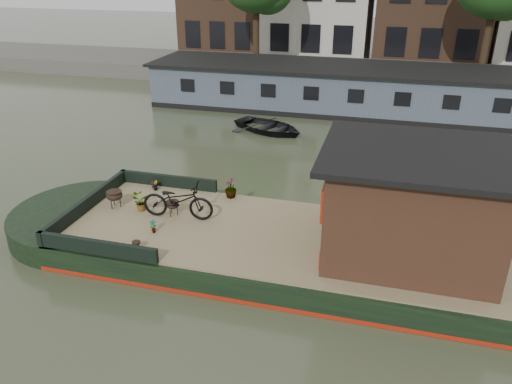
% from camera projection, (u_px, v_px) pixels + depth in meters
% --- Properties ---
extents(ground, '(120.00, 120.00, 0.00)m').
position_uv_depth(ground, '(308.00, 262.00, 12.08)').
color(ground, '#303823').
rests_on(ground, ground).
extents(houseboat_hull, '(14.01, 4.02, 0.60)m').
position_uv_depth(houseboat_hull, '(255.00, 245.00, 12.28)').
color(houseboat_hull, black).
rests_on(houseboat_hull, ground).
extents(houseboat_deck, '(11.80, 3.80, 0.05)m').
position_uv_depth(houseboat_deck, '(309.00, 240.00, 11.81)').
color(houseboat_deck, '#847651').
rests_on(houseboat_deck, houseboat_hull).
extents(bow_bulwark, '(3.00, 4.00, 0.35)m').
position_uv_depth(bow_bulwark, '(117.00, 207.00, 12.94)').
color(bow_bulwark, black).
rests_on(bow_bulwark, houseboat_deck).
extents(cabin, '(4.00, 3.50, 2.42)m').
position_uv_depth(cabin, '(412.00, 203.00, 10.76)').
color(cabin, '#311C13').
rests_on(cabin, houseboat_deck).
extents(bicycle, '(1.88, 0.77, 0.97)m').
position_uv_depth(bicycle, '(178.00, 200.00, 12.59)').
color(bicycle, black).
rests_on(bicycle, houseboat_deck).
extents(potted_plant_a, '(0.22, 0.19, 0.34)m').
position_uv_depth(potted_plant_a, '(153.00, 226.00, 12.00)').
color(potted_plant_a, '#97602B').
rests_on(potted_plant_a, houseboat_deck).
extents(potted_plant_b, '(0.19, 0.20, 0.29)m').
position_uv_depth(potted_plant_b, '(155.00, 185.00, 14.26)').
color(potted_plant_b, brown).
rests_on(potted_plant_b, houseboat_deck).
extents(potted_plant_c, '(0.52, 0.48, 0.47)m').
position_uv_depth(potted_plant_c, '(140.00, 202.00, 13.05)').
color(potted_plant_c, '#B16033').
rests_on(potted_plant_c, houseboat_deck).
extents(potted_plant_d, '(0.43, 0.43, 0.58)m').
position_uv_depth(potted_plant_d, '(231.00, 188.00, 13.77)').
color(potted_plant_d, brown).
rests_on(potted_plant_d, houseboat_deck).
extents(brazier_front, '(0.45, 0.45, 0.39)m').
position_uv_depth(brazier_front, '(173.00, 208.00, 12.83)').
color(brazier_front, black).
rests_on(brazier_front, houseboat_deck).
extents(brazier_rear, '(0.47, 0.47, 0.46)m').
position_uv_depth(brazier_rear, '(115.00, 199.00, 13.24)').
color(brazier_rear, black).
rests_on(brazier_rear, houseboat_deck).
extents(bollard_port, '(0.16, 0.16, 0.18)m').
position_uv_depth(bollard_port, '(154.00, 185.00, 14.41)').
color(bollard_port, black).
rests_on(bollard_port, houseboat_deck).
extents(bollard_stbd, '(0.20, 0.20, 0.22)m').
position_uv_depth(bollard_stbd, '(137.00, 246.00, 11.30)').
color(bollard_stbd, black).
rests_on(bollard_stbd, houseboat_deck).
extents(dinghy, '(3.95, 3.50, 0.68)m').
position_uv_depth(dinghy, '(269.00, 124.00, 21.22)').
color(dinghy, black).
rests_on(dinghy, ground).
extents(far_houseboat, '(20.40, 4.40, 2.11)m').
position_uv_depth(far_houseboat, '(359.00, 91.00, 23.92)').
color(far_houseboat, '#4A5363').
rests_on(far_houseboat, ground).
extents(quay, '(60.00, 6.00, 0.90)m').
position_uv_depth(quay, '(367.00, 75.00, 29.83)').
color(quay, '#47443F').
rests_on(quay, ground).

